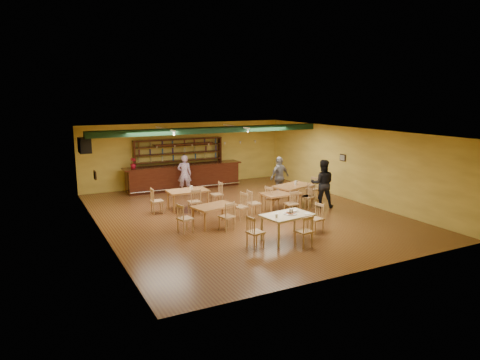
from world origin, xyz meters
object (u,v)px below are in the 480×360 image
near_table (287,227)px  patron_right_a (322,184)px  dining_table_b (293,195)px  patron_bar (184,174)px  dining_table_c (214,215)px  dining_table_a (188,200)px  bar_counter (184,177)px  dining_table_d (281,202)px

near_table → patron_right_a: bearing=30.5°
dining_table_b → patron_right_a: bearing=-61.4°
patron_bar → patron_right_a: size_ratio=0.91×
dining_table_b → patron_right_a: patron_right_a is taller
dining_table_c → patron_right_a: 4.75m
dining_table_b → patron_right_a: (0.80, -0.80, 0.53)m
dining_table_b → near_table: (-2.55, -3.46, -0.01)m
patron_right_a → dining_table_b: bearing=-13.4°
patron_bar → near_table: bearing=113.6°
patron_bar → patron_right_a: bearing=148.4°
dining_table_b → dining_table_c: bearing=179.8°
dining_table_a → dining_table_c: (0.04, -2.39, -0.03)m
near_table → patron_right_a: patron_right_a is taller
dining_table_b → patron_bar: patron_bar is taller
dining_table_a → dining_table_c: 2.39m
bar_counter → dining_table_a: (-1.14, -3.58, -0.19)m
dining_table_d → patron_bar: 5.12m
dining_table_c → patron_right_a: size_ratio=0.75×
dining_table_b → patron_bar: bearing=111.0°
bar_counter → near_table: bearing=-88.2°
bar_counter → dining_table_d: bar_counter is taller
patron_right_a → bar_counter: bearing=-25.8°
dining_table_a → dining_table_b: (3.95, -1.25, 0.03)m
dining_table_c → dining_table_d: 2.97m
dining_table_c → dining_table_a: bearing=77.6°
dining_table_c → near_table: (1.36, -2.33, 0.05)m
dining_table_a → near_table: (1.40, -4.71, 0.02)m
near_table → patron_bar: size_ratio=0.87×
dining_table_a → dining_table_c: bearing=-88.7°
bar_counter → dining_table_c: bar_counter is taller
bar_counter → dining_table_c: (-1.10, -5.97, -0.22)m
dining_table_a → patron_right_a: bearing=-23.1°
dining_table_d → patron_bar: (-2.09, 4.65, 0.49)m
dining_table_d → patron_bar: size_ratio=0.84×
dining_table_c → dining_table_d: dining_table_d is taller
dining_table_d → dining_table_a: bearing=146.8°
dining_table_a → patron_right_a: size_ratio=0.81×
bar_counter → dining_table_b: size_ratio=3.47×
near_table → bar_counter: bearing=83.8°
dining_table_a → patron_bar: (0.88, 2.76, 0.47)m
dining_table_d → dining_table_b: bearing=32.3°
dining_table_a → patron_right_a: 5.20m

